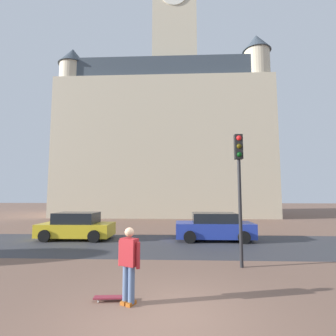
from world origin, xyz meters
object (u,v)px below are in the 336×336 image
(skateboard, at_px, (111,297))
(car_blue, at_px, (214,227))
(person_skater, at_px, (129,261))
(car_yellow, at_px, (77,226))
(traffic_light_pole, at_px, (239,173))

(skateboard, relative_size, car_blue, 0.19)
(person_skater, distance_m, skateboard, 0.99)
(car_yellow, xyz_separation_m, car_blue, (7.73, 0.00, 0.01))
(skateboard, distance_m, car_blue, 8.99)
(person_skater, relative_size, car_blue, 0.41)
(car_yellow, bearing_deg, traffic_light_pole, -33.51)
(car_yellow, relative_size, car_blue, 0.96)
(car_blue, relative_size, traffic_light_pole, 0.90)
(car_yellow, bearing_deg, skateboard, -63.08)
(skateboard, relative_size, car_yellow, 0.20)
(person_skater, xyz_separation_m, traffic_light_pole, (3.32, 3.12, 2.30))
(traffic_light_pole, bearing_deg, person_skater, -136.82)
(car_blue, bearing_deg, skateboard, -113.27)
(car_blue, xyz_separation_m, traffic_light_pole, (0.23, -5.27, 2.54))
(skateboard, xyz_separation_m, car_yellow, (-4.18, 8.24, 0.62))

